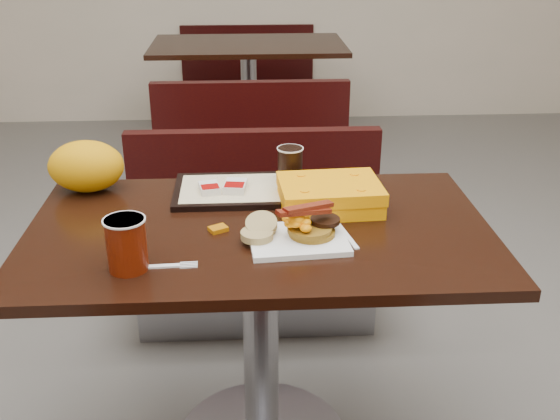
{
  "coord_description": "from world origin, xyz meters",
  "views": [
    {
      "loc": [
        -0.03,
        -1.52,
        1.49
      ],
      "look_at": [
        0.05,
        -0.05,
        0.82
      ],
      "focal_mm": 41.85,
      "sensor_mm": 36.0,
      "label": 1
    }
  ],
  "objects": [
    {
      "name": "bench_near_n",
      "position": [
        0.0,
        0.7,
        0.36
      ],
      "size": [
        1.0,
        0.46,
        0.72
      ],
      "primitive_type": null,
      "color": "black",
      "rests_on": "floor"
    },
    {
      "name": "coffee_cup_far",
      "position": [
        0.1,
        0.28,
        0.82
      ],
      "size": [
        0.09,
        0.09,
        0.1
      ],
      "primitive_type": "cylinder",
      "rotation": [
        0.0,
        0.0,
        -0.23
      ],
      "color": "black",
      "rests_on": "tray"
    },
    {
      "name": "platter",
      "position": [
        0.09,
        -0.09,
        0.76
      ],
      "size": [
        0.25,
        0.2,
        0.01
      ],
      "primitive_type": "cube",
      "rotation": [
        0.0,
        0.0,
        0.08
      ],
      "color": "white",
      "rests_on": "table_near"
    },
    {
      "name": "pancake_stack",
      "position": [
        0.13,
        -0.08,
        0.78
      ],
      "size": [
        0.12,
        0.12,
        0.02
      ],
      "primitive_type": "cylinder",
      "rotation": [
        0.0,
        0.0,
        0.05
      ],
      "color": "#8A6117",
      "rests_on": "platter"
    },
    {
      "name": "bench_far_s",
      "position": [
        0.0,
        1.9,
        0.36
      ],
      "size": [
        1.0,
        0.46,
        0.72
      ],
      "primitive_type": null,
      "color": "black",
      "rests_on": "floor"
    },
    {
      "name": "sausage_patty",
      "position": [
        0.16,
        -0.06,
        0.79
      ],
      "size": [
        0.09,
        0.09,
        0.01
      ],
      "primitive_type": "cylinder",
      "rotation": [
        0.0,
        0.0,
        -0.22
      ],
      "color": "black",
      "rests_on": "pancake_stack"
    },
    {
      "name": "muffin_bottom",
      "position": [
        -0.01,
        -0.09,
        0.77
      ],
      "size": [
        0.08,
        0.08,
        0.02
      ],
      "primitive_type": "cylinder",
      "rotation": [
        0.0,
        0.0,
        0.01
      ],
      "color": "#A28555",
      "rests_on": "platter"
    },
    {
      "name": "table_near",
      "position": [
        0.0,
        0.0,
        0.38
      ],
      "size": [
        1.2,
        0.7,
        0.75
      ],
      "primitive_type": null,
      "color": "black",
      "rests_on": "floor"
    },
    {
      "name": "fork",
      "position": [
        -0.24,
        -0.2,
        0.75
      ],
      "size": [
        0.15,
        0.03,
        0.0
      ],
      "primitive_type": null,
      "rotation": [
        0.0,
        0.0,
        0.05
      ],
      "color": "white",
      "rests_on": "table_near"
    },
    {
      "name": "hashbrown_sleeve_right",
      "position": [
        -0.06,
        0.21,
        0.78
      ],
      "size": [
        0.07,
        0.09,
        0.02
      ],
      "primitive_type": "cube",
      "rotation": [
        0.0,
        0.0,
        -0.15
      ],
      "color": "silver",
      "rests_on": "tray"
    },
    {
      "name": "paper_bag",
      "position": [
        -0.49,
        0.27,
        0.83
      ],
      "size": [
        0.24,
        0.19,
        0.15
      ],
      "primitive_type": "ellipsoid",
      "rotation": [
        0.0,
        0.0,
        -0.15
      ],
      "color": "orange",
      "rests_on": "table_near"
    },
    {
      "name": "muffin_top",
      "position": [
        0.0,
        -0.06,
        0.78
      ],
      "size": [
        0.09,
        0.09,
        0.05
      ],
      "primitive_type": "cylinder",
      "rotation": [
        0.38,
        0.0,
        -0.15
      ],
      "color": "#A28555",
      "rests_on": "platter"
    },
    {
      "name": "coffee_cup_near",
      "position": [
        -0.3,
        -0.2,
        0.81
      ],
      "size": [
        0.1,
        0.1,
        0.13
      ],
      "primitive_type": "cylinder",
      "rotation": [
        0.0,
        0.0,
        0.1
      ],
      "color": "maroon",
      "rests_on": "table_near"
    },
    {
      "name": "table_far",
      "position": [
        0.0,
        2.6,
        0.38
      ],
      "size": [
        1.2,
        0.7,
        0.75
      ],
      "primitive_type": null,
      "color": "black",
      "rests_on": "floor"
    },
    {
      "name": "scrambled_eggs",
      "position": [
        0.09,
        -0.09,
        0.81
      ],
      "size": [
        0.1,
        0.09,
        0.04
      ],
      "primitive_type": "ellipsoid",
      "rotation": [
        0.0,
        0.0,
        0.34
      ],
      "color": "#F99A04",
      "rests_on": "pancake_stack"
    },
    {
      "name": "bench_far_n",
      "position": [
        0.0,
        3.3,
        0.36
      ],
      "size": [
        1.0,
        0.46,
        0.72
      ],
      "primitive_type": null,
      "color": "black",
      "rests_on": "floor"
    },
    {
      "name": "knife",
      "position": [
        0.22,
        -0.07,
        0.75
      ],
      "size": [
        0.04,
        0.15,
        0.0
      ],
      "primitive_type": "cube",
      "rotation": [
        0.0,
        0.0,
        -1.37
      ],
      "color": "white",
      "rests_on": "table_near"
    },
    {
      "name": "clamshell",
      "position": [
        0.2,
        0.11,
        0.79
      ],
      "size": [
        0.29,
        0.22,
        0.07
      ],
      "primitive_type": "cube",
      "rotation": [
        0.0,
        0.0,
        0.06
      ],
      "color": "orange",
      "rests_on": "table_near"
    },
    {
      "name": "condiment_syrup",
      "position": [
        -0.11,
        -0.02,
        0.76
      ],
      "size": [
        0.06,
        0.05,
        0.01
      ],
      "primitive_type": "cube",
      "rotation": [
        0.0,
        0.0,
        0.51
      ],
      "color": "#B16007",
      "rests_on": "table_near"
    },
    {
      "name": "tray",
      "position": [
        -0.06,
        0.22,
        0.76
      ],
      "size": [
        0.35,
        0.25,
        0.02
      ],
      "primitive_type": "cube",
      "rotation": [
        0.0,
        0.0,
        0.01
      ],
      "color": "black",
      "rests_on": "table_near"
    },
    {
      "name": "bacon_strips",
      "position": [
        0.11,
        -0.09,
        0.84
      ],
      "size": [
        0.16,
        0.12,
        0.01
      ],
      "primitive_type": null,
      "rotation": [
        0.0,
        0.0,
        0.42
      ],
      "color": "#450904",
      "rests_on": "scrambled_eggs"
    },
    {
      "name": "hashbrown_sleeve_left",
      "position": [
        -0.14,
        0.2,
        0.78
      ],
      "size": [
        0.07,
        0.08,
        0.02
      ],
      "primitive_type": "cube",
      "rotation": [
        0.0,
        0.0,
        0.2
      ],
      "color": "silver",
      "rests_on": "tray"
    }
  ]
}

